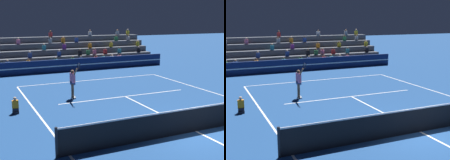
{
  "view_description": "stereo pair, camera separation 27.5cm",
  "coord_description": "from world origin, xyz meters",
  "views": [
    {
      "loc": [
        -8.43,
        -9.71,
        4.72
      ],
      "look_at": [
        -0.9,
        6.38,
        1.1
      ],
      "focal_mm": 50.0,
      "sensor_mm": 36.0,
      "label": 1
    },
    {
      "loc": [
        -8.18,
        -9.83,
        4.72
      ],
      "look_at": [
        -0.9,
        6.38,
        1.1
      ],
      "focal_mm": 50.0,
      "sensor_mm": 36.0,
      "label": 2
    }
  ],
  "objects": [
    {
      "name": "sponsor_banner_wall",
      "position": [
        0.0,
        16.32,
        0.55
      ],
      "size": [
        18.0,
        0.26,
        1.1
      ],
      "color": "navy",
      "rests_on": "ground"
    },
    {
      "name": "tennis_player",
      "position": [
        -3.0,
        7.26,
        0.98
      ],
      "size": [
        0.33,
        1.36,
        2.28
      ],
      "color": "brown",
      "rests_on": "ground"
    },
    {
      "name": "tennis_net",
      "position": [
        0.0,
        0.0,
        0.54
      ],
      "size": [
        12.0,
        0.1,
        1.1
      ],
      "color": "black",
      "rests_on": "ground"
    },
    {
      "name": "bleacher_stand",
      "position": [
        0.0,
        20.11,
        1.02
      ],
      "size": [
        18.07,
        4.75,
        3.38
      ],
      "color": "#4C515B",
      "rests_on": "ground"
    },
    {
      "name": "ground_plane",
      "position": [
        0.0,
        0.0,
        0.0
      ],
      "size": [
        120.0,
        120.0,
        0.0
      ],
      "primitive_type": "plane",
      "color": "navy"
    },
    {
      "name": "court_lines",
      "position": [
        0.0,
        0.0,
        0.0
      ],
      "size": [
        11.1,
        23.9,
        0.01
      ],
      "color": "white",
      "rests_on": "ground"
    },
    {
      "name": "ball_kid_courtside",
      "position": [
        -6.47,
        5.76,
        0.33
      ],
      "size": [
        0.3,
        0.36,
        0.84
      ],
      "color": "black",
      "rests_on": "ground"
    },
    {
      "name": "tennis_ball",
      "position": [
        -1.23,
        0.99,
        0.03
      ],
      "size": [
        0.07,
        0.07,
        0.07
      ],
      "primitive_type": "sphere",
      "color": "#C6DB33",
      "rests_on": "ground"
    }
  ]
}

